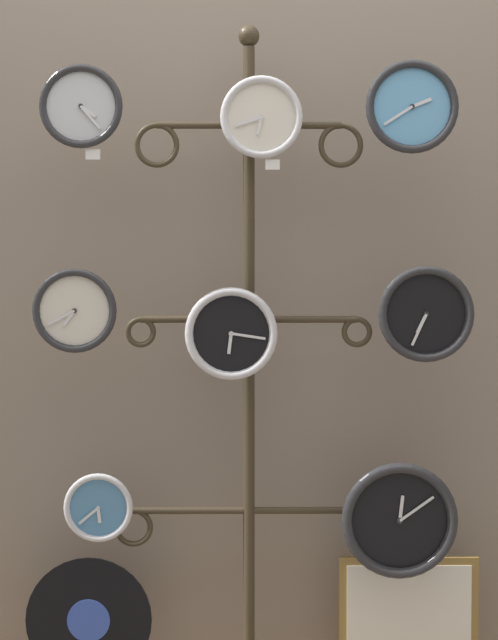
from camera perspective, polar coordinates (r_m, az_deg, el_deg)
The scene contains 14 objects.
shop_wall at distance 2.72m, azimuth -0.03°, elevation 6.72°, with size 4.40×0.04×2.80m.
display_stand at distance 2.60m, azimuth -0.01°, elevation -8.88°, with size 0.78×0.34×1.92m.
clock_top_left at distance 2.54m, azimuth -10.68°, elevation 13.27°, with size 0.23×0.04×0.23m.
clock_top_center at distance 2.52m, azimuth 0.79°, elevation 12.83°, with size 0.23×0.04×0.23m.
clock_top_right at distance 2.54m, azimuth 10.37°, elevation 13.26°, with size 0.26×0.04×0.26m.
clock_middle_left at distance 2.50m, azimuth -11.08°, elevation 0.59°, with size 0.23×0.04×0.23m.
clock_middle_center at distance 2.46m, azimuth -1.15°, elevation -0.88°, with size 0.26×0.04×0.26m.
clock_middle_right at distance 2.51m, azimuth 11.24°, elevation 0.37°, with size 0.27×0.04×0.27m.
clock_bottom_left at distance 2.57m, azimuth -9.60°, elevation -11.73°, with size 0.19×0.04×0.19m.
clock_bottom_right at distance 2.57m, azimuth 9.60°, elevation -12.51°, with size 0.32×0.04×0.32m.
vinyl_record at distance 2.70m, azimuth -10.22°, elevation -18.38°, with size 0.36×0.01×0.36m.
picture_frame at distance 2.76m, azimuth 10.17°, elevation -18.09°, with size 0.40×0.02×0.34m.
price_tag_upper at distance 2.51m, azimuth -9.96°, elevation 10.40°, with size 0.04×0.00×0.03m.
price_tag_mid at distance 2.50m, azimuth 1.52°, elevation 9.92°, with size 0.04×0.00×0.03m.
Camera 1 is at (-0.02, -2.14, 1.18)m, focal length 50.00 mm.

